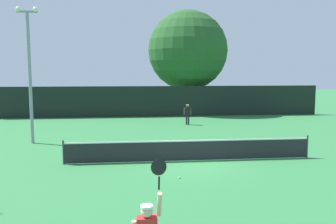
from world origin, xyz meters
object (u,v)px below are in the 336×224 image
at_px(large_tree, 188,50).
at_px(parked_car_near, 168,100).
at_px(player_receiving, 187,113).
at_px(tennis_ball, 179,178).
at_px(light_pole, 29,66).

xyz_separation_m(large_tree, parked_car_near, (-1.41, 5.49, -5.34)).
relative_size(large_tree, parked_car_near, 2.30).
distance_m(player_receiving, tennis_ball, 13.73).
xyz_separation_m(tennis_ball, light_pole, (-7.39, 7.50, 4.31)).
height_order(light_pole, parked_car_near, light_pole).
height_order(player_receiving, parked_car_near, parked_car_near).
xyz_separation_m(player_receiving, light_pole, (-9.90, -5.97, 3.41)).
xyz_separation_m(light_pole, parked_car_near, (9.87, 19.93, -3.57)).
bearing_deg(parked_car_near, player_receiving, -84.24).
bearing_deg(parked_car_near, large_tree, -69.98).
height_order(tennis_ball, light_pole, light_pole).
relative_size(player_receiving, parked_car_near, 0.35).
distance_m(light_pole, large_tree, 18.40).
bearing_deg(parked_car_near, light_pole, -110.71).
xyz_separation_m(player_receiving, large_tree, (1.38, 8.47, 5.18)).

